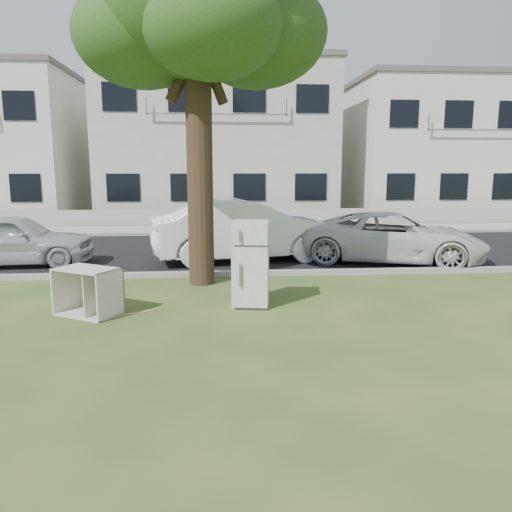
{
  "coord_description": "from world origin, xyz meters",
  "views": [
    {
      "loc": [
        -0.04,
        -8.75,
        2.47
      ],
      "look_at": [
        0.68,
        0.6,
        0.79
      ],
      "focal_mm": 35.0,
      "sensor_mm": 36.0,
      "label": 1
    }
  ],
  "objects": [
    {
      "name": "kerb_near",
      "position": [
        0.0,
        2.45,
        0.0
      ],
      "size": [
        120.0,
        0.18,
        0.12
      ],
      "primitive_type": "cube",
      "color": "gray",
      "rests_on": "ground"
    },
    {
      "name": "townhouse_center",
      "position": [
        0.0,
        17.5,
        3.72
      ],
      "size": [
        11.22,
        8.16,
        7.44
      ],
      "color": "beige",
      "rests_on": "ground"
    },
    {
      "name": "plank_c",
      "position": [
        -1.98,
        0.55,
        0.01
      ],
      "size": [
        0.1,
        0.75,
        0.02
      ],
      "primitive_type": "cube",
      "rotation": [
        0.0,
        0.0,
        1.56
      ],
      "color": "#A08658",
      "rests_on": "ground"
    },
    {
      "name": "street_tree",
      "position": [
        -0.4,
        1.8,
        5.49
      ],
      "size": [
        3.8,
        3.8,
        7.02
      ],
      "color": "black",
      "rests_on": "ground"
    },
    {
      "name": "road",
      "position": [
        0.0,
        6.0,
        0.01
      ],
      "size": [
        120.0,
        7.0,
        0.01
      ],
      "primitive_type": "cube",
      "color": "black",
      "rests_on": "ground"
    },
    {
      "name": "low_wall",
      "position": [
        0.0,
        12.6,
        0.35
      ],
      "size": [
        120.0,
        0.15,
        0.7
      ],
      "primitive_type": "cube",
      "color": "gray",
      "rests_on": "ground"
    },
    {
      "name": "kerb_far",
      "position": [
        0.0,
        9.55,
        0.0
      ],
      "size": [
        120.0,
        0.18,
        0.12
      ],
      "primitive_type": "cube",
      "color": "gray",
      "rests_on": "ground"
    },
    {
      "name": "sidewalk",
      "position": [
        0.0,
        11.0,
        0.01
      ],
      "size": [
        120.0,
        2.8,
        0.01
      ],
      "primitive_type": "cube",
      "color": "gray",
      "rests_on": "ground"
    },
    {
      "name": "ground",
      "position": [
        0.0,
        0.0,
        0.0
      ],
      "size": [
        120.0,
        120.0,
        0.0
      ],
      "primitive_type": "plane",
      "color": "#334F1C"
    },
    {
      "name": "cabinet",
      "position": [
        -2.25,
        -0.37,
        0.4
      ],
      "size": [
        1.21,
        1.08,
        0.8
      ],
      "primitive_type": "cube",
      "rotation": [
        0.0,
        0.0,
        -0.54
      ],
      "color": "silver",
      "rests_on": "ground"
    },
    {
      "name": "car_center",
      "position": [
        0.7,
        4.39,
        0.81
      ],
      "size": [
        5.17,
        2.61,
        1.63
      ],
      "primitive_type": "imported",
      "rotation": [
        0.0,
        0.0,
        1.76
      ],
      "color": "white",
      "rests_on": "ground"
    },
    {
      "name": "plank_b",
      "position": [
        -2.98,
        0.89,
        0.01
      ],
      "size": [
        0.75,
        0.42,
        0.02
      ],
      "primitive_type": "cube",
      "rotation": [
        0.0,
        0.0,
        -0.45
      ],
      "color": "#9F8853",
      "rests_on": "ground"
    },
    {
      "name": "townhouse_right",
      "position": [
        12.0,
        17.5,
        3.42
      ],
      "size": [
        10.2,
        8.16,
        6.84
      ],
      "color": "silver",
      "rests_on": "ground"
    },
    {
      "name": "car_left",
      "position": [
        -5.23,
        4.13,
        0.67
      ],
      "size": [
        4.04,
        1.86,
        1.34
      ],
      "primitive_type": "imported",
      "rotation": [
        0.0,
        0.0,
        1.64
      ],
      "color": "silver",
      "rests_on": "ground"
    },
    {
      "name": "fridge",
      "position": [
        0.53,
        -0.03,
        0.77
      ],
      "size": [
        0.71,
        0.67,
        1.54
      ],
      "primitive_type": "cube",
      "rotation": [
        0.0,
        0.0,
        -0.14
      ],
      "color": "beige",
      "rests_on": "ground"
    },
    {
      "name": "plank_a",
      "position": [
        -1.6,
        -0.5,
        0.01
      ],
      "size": [
        0.97,
        0.64,
        0.02
      ],
      "primitive_type": "cube",
      "rotation": [
        0.0,
        0.0,
        0.55
      ],
      "color": "#99784A",
      "rests_on": "ground"
    },
    {
      "name": "car_right",
      "position": [
        4.54,
        3.89,
        0.65
      ],
      "size": [
        5.15,
        3.58,
        1.3
      ],
      "primitive_type": "imported",
      "rotation": [
        0.0,
        0.0,
        1.24
      ],
      "color": "silver",
      "rests_on": "ground"
    }
  ]
}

